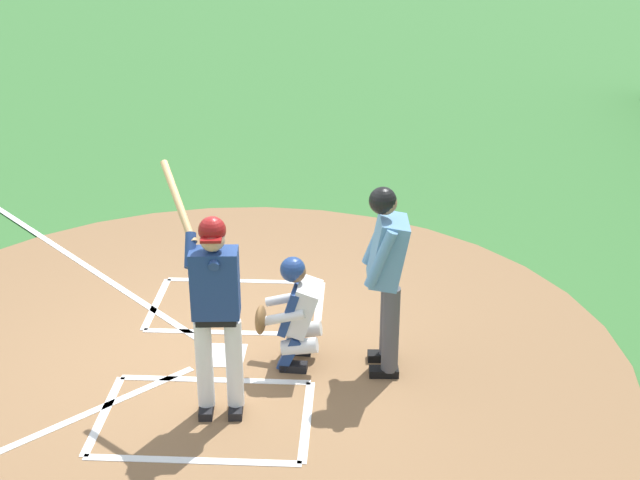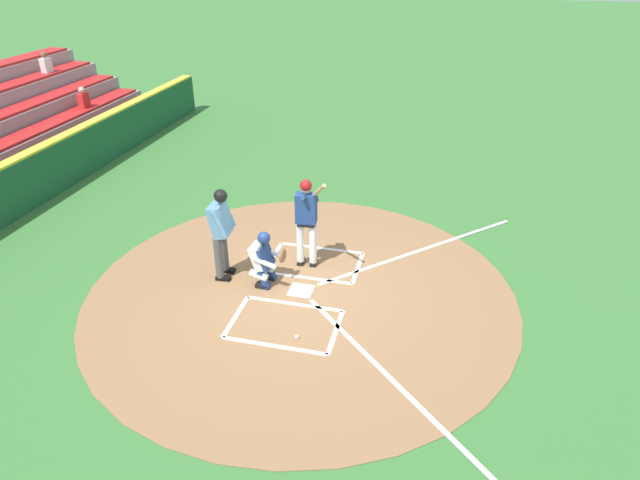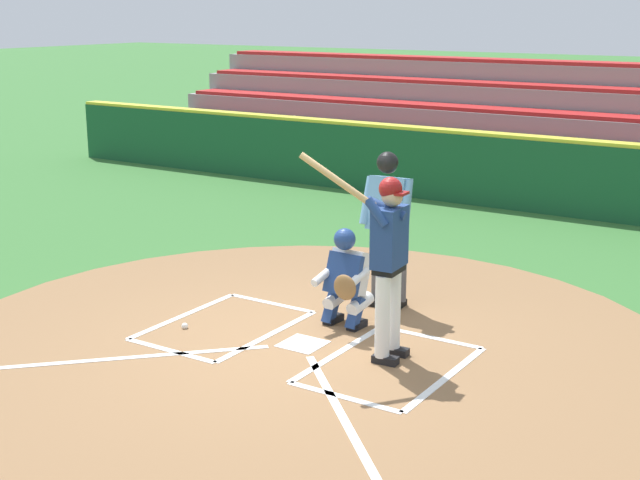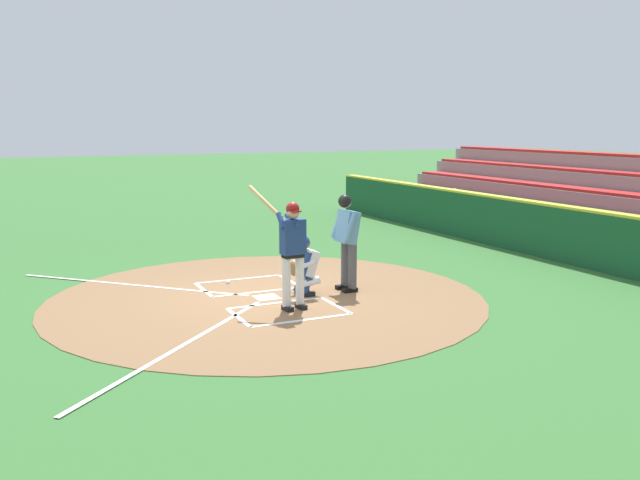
{
  "view_description": "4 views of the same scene",
  "coord_description": "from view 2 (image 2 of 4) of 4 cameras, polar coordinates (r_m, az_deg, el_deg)",
  "views": [
    {
      "loc": [
        -7.39,
        -1.34,
        4.53
      ],
      "look_at": [
        0.41,
        -0.94,
        1.1
      ],
      "focal_mm": 49.02,
      "sensor_mm": 36.0,
      "label": 1
    },
    {
      "loc": [
        8.21,
        2.38,
        5.84
      ],
      "look_at": [
        0.01,
        0.37,
        1.16
      ],
      "focal_mm": 30.62,
      "sensor_mm": 36.0,
      "label": 2
    },
    {
      "loc": [
        -4.89,
        7.29,
        3.45
      ],
      "look_at": [
        0.2,
        -0.65,
        0.98
      ],
      "focal_mm": 49.95,
      "sensor_mm": 36.0,
      "label": 3
    },
    {
      "loc": [
        -11.5,
        4.32,
        3.17
      ],
      "look_at": [
        0.55,
        -1.34,
        0.91
      ],
      "focal_mm": 38.38,
      "sensor_mm": 36.0,
      "label": 4
    }
  ],
  "objects": [
    {
      "name": "catcher",
      "position": [
        10.3,
        -5.83,
        -1.79
      ],
      "size": [
        0.59,
        0.63,
        1.13
      ],
      "color": "black",
      "rests_on": "ground"
    },
    {
      "name": "dirt_circle",
      "position": [
        10.35,
        -2.0,
        -5.32
      ],
      "size": [
        8.0,
        8.0,
        0.01
      ],
      "primitive_type": "cylinder",
      "color": "olive",
      "rests_on": "ground"
    },
    {
      "name": "plate_umpire",
      "position": [
        10.4,
        -10.33,
        1.25
      ],
      "size": [
        0.59,
        0.43,
        1.86
      ],
      "color": "#4C4C51",
      "rests_on": "ground"
    },
    {
      "name": "home_plate_and_chalk",
      "position": [
        10.18,
        2.81,
        -5.94
      ],
      "size": [
        7.93,
        4.91,
        0.01
      ],
      "color": "white",
      "rests_on": "dirt_circle"
    },
    {
      "name": "batter",
      "position": [
        10.6,
        -1.4,
        2.42
      ],
      "size": [
        0.9,
        0.77,
        2.13
      ],
      "color": "white",
      "rests_on": "ground"
    },
    {
      "name": "baseball",
      "position": [
        9.21,
        -2.43,
        -10.07
      ],
      "size": [
        0.07,
        0.07,
        0.07
      ],
      "primitive_type": "sphere",
      "color": "white",
      "rests_on": "ground"
    },
    {
      "name": "ground_plane",
      "position": [
        10.35,
        -1.99,
        -5.35
      ],
      "size": [
        120.0,
        120.0,
        0.0
      ],
      "primitive_type": "plane",
      "color": "#387033"
    }
  ]
}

